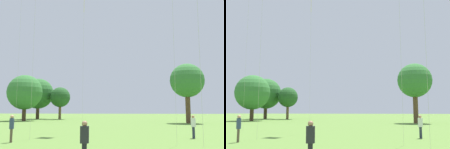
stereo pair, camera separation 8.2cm
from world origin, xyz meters
The scene contains 7 objects.
person_standing_0 centered at (-1.03, 6.26, 1.05)m, with size 0.42×0.42×1.76m.
person_standing_1 centered at (5.16, 17.15, 1.07)m, with size 0.48×0.48×1.79m.
person_standing_3 centered at (-7.68, 12.82, 1.14)m, with size 0.38×0.38×1.86m.
distant_tree_0 centered at (-24.82, 57.51, 6.18)m, with size 7.43×7.43×9.92m.
distant_tree_1 centered at (-18.78, 56.28, 5.18)m, with size 4.74×4.74×7.60m.
distant_tree_2 centered at (-23.20, 46.84, 5.79)m, with size 7.13×7.13×9.38m.
distant_tree_3 centered at (8.55, 41.22, 7.11)m, with size 5.77×5.77×10.08m.
Camera 1 is at (1.46, -4.41, 2.20)m, focal length 42.00 mm.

